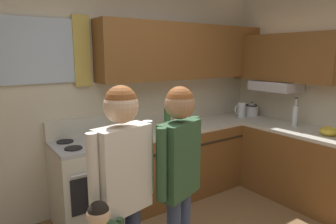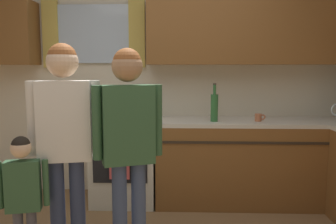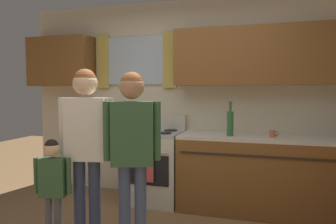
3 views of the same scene
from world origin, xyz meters
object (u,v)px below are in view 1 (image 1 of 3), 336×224
(stove_oven, at_px, (87,182))
(bottle_wine_green, at_px, (167,119))
(stovetop_kettle, at_px, (251,109))
(adult_in_plaid, at_px, (179,167))
(adult_holding_child, at_px, (123,178))
(water_pitcher, at_px, (241,110))
(mixing_bowl, at_px, (329,131))
(mug_ceramic_white, at_px, (334,128))
(cup_terracotta, at_px, (195,123))
(bottle_tall_clear, at_px, (295,115))

(stove_oven, relative_size, bottle_wine_green, 2.79)
(stovetop_kettle, relative_size, adult_in_plaid, 0.17)
(stove_oven, xyz_separation_m, adult_holding_child, (-0.21, -1.29, 0.55))
(water_pitcher, bearing_deg, bottle_wine_green, -177.56)
(water_pitcher, height_order, adult_in_plaid, adult_in_plaid)
(mixing_bowl, distance_m, adult_in_plaid, 2.10)
(mug_ceramic_white, bearing_deg, cup_terracotta, 133.93)
(adult_in_plaid, bearing_deg, stove_oven, 100.41)
(mixing_bowl, bearing_deg, water_pitcher, 92.62)
(stovetop_kettle, distance_m, adult_in_plaid, 2.57)
(stove_oven, bearing_deg, bottle_wine_green, -7.26)
(stovetop_kettle, distance_m, mixing_bowl, 1.24)
(water_pitcher, bearing_deg, adult_holding_child, -153.81)
(stove_oven, distance_m, water_pitcher, 2.35)
(bottle_wine_green, distance_m, mug_ceramic_white, 1.96)
(cup_terracotta, relative_size, stovetop_kettle, 0.40)
(bottle_wine_green, height_order, mug_ceramic_white, bottle_wine_green)
(bottle_wine_green, xyz_separation_m, water_pitcher, (1.33, 0.06, -0.04))
(bottle_tall_clear, bearing_deg, adult_holding_child, -169.98)
(adult_holding_child, bearing_deg, bottle_wine_green, 45.25)
(stove_oven, relative_size, water_pitcher, 5.00)
(bottle_tall_clear, distance_m, water_pitcher, 0.77)
(bottle_wine_green, height_order, cup_terracotta, bottle_wine_green)
(stove_oven, distance_m, bottle_wine_green, 1.12)
(stove_oven, bearing_deg, mixing_bowl, -29.10)
(stove_oven, relative_size, mug_ceramic_white, 8.76)
(bottle_tall_clear, bearing_deg, stove_oven, 161.11)
(stovetop_kettle, relative_size, water_pitcher, 1.24)
(mixing_bowl, bearing_deg, stovetop_kettle, 82.47)
(bottle_wine_green, bearing_deg, adult_in_plaid, -121.25)
(mixing_bowl, height_order, adult_holding_child, adult_holding_child)
(stovetop_kettle, bearing_deg, mug_ceramic_white, -88.10)
(stove_oven, relative_size, adult_in_plaid, 0.70)
(stove_oven, bearing_deg, stovetop_kettle, -1.63)
(bottle_tall_clear, distance_m, adult_holding_child, 2.67)
(mug_ceramic_white, height_order, mixing_bowl, mixing_bowl)
(bottle_tall_clear, height_order, mixing_bowl, bottle_tall_clear)
(bottle_wine_green, distance_m, adult_holding_child, 1.65)
(bottle_tall_clear, distance_m, stovetop_kettle, 0.76)
(stove_oven, xyz_separation_m, mug_ceramic_white, (2.54, -1.26, 0.48))
(bottle_tall_clear, relative_size, water_pitcher, 1.67)
(stove_oven, xyz_separation_m, bottle_tall_clear, (2.42, -0.83, 0.57))
(stove_oven, xyz_separation_m, water_pitcher, (2.28, -0.06, 0.54))
(mixing_bowl, bearing_deg, bottle_tall_clear, 80.90)
(mug_ceramic_white, bearing_deg, mixing_bowl, -166.90)
(mixing_bowl, xyz_separation_m, adult_holding_child, (-2.55, 0.01, 0.07))
(stove_oven, distance_m, adult_in_plaid, 1.42)
(bottle_tall_clear, relative_size, mug_ceramic_white, 2.92)
(bottle_wine_green, xyz_separation_m, cup_terracotta, (0.46, 0.04, -0.11))
(stovetop_kettle, xyz_separation_m, water_pitcher, (-0.22, 0.01, 0.02))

